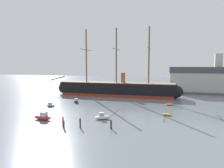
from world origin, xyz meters
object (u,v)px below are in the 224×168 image
object	(u,v)px
motorboat_mid_left	(51,105)
motorboat_alongside_bow	(76,101)
dinghy_distant_centre	(138,93)
mooring_piling_right_pair	(80,123)
motorboat_near_centre	(102,117)
mooring_piling_midwater	(63,122)
dinghy_alongside_stern	(170,104)
dockside_warehouse_right	(217,80)
tall_ship	(116,89)
mooring_piling_nearest	(64,125)
mooring_piling_left_pair	(111,125)
dinghy_mid_right	(167,114)
motorboat_foreground_left	(43,117)

from	to	relation	value
motorboat_mid_left	motorboat_alongside_bow	bearing A→B (deg)	59.74
dinghy_distant_centre	mooring_piling_right_pair	distance (m)	56.64
motorboat_near_centre	mooring_piling_midwater	distance (m)	10.57
motorboat_alongside_bow	dinghy_alongside_stern	xyz separation A→B (m)	(32.12, 4.27, -0.21)
dockside_warehouse_right	dinghy_alongside_stern	bearing A→B (deg)	-118.04
tall_ship	mooring_piling_midwater	bearing A→B (deg)	-89.23
motorboat_near_centre	motorboat_alongside_bow	size ratio (longest dim) A/B	1.14
mooring_piling_nearest	dockside_warehouse_right	world-z (taller)	dockside_warehouse_right
mooring_piling_left_pair	mooring_piling_midwater	distance (m)	10.62
dinghy_mid_right	mooring_piling_right_pair	distance (m)	24.22
tall_ship	motorboat_alongside_bow	world-z (taller)	tall_ship
tall_ship	dinghy_mid_right	xyz separation A→B (m)	(22.19, -29.77, -2.84)
motorboat_alongside_bow	dinghy_distant_centre	world-z (taller)	motorboat_alongside_bow
motorboat_near_centre	mooring_piling_left_pair	xyz separation A→B (m)	(4.33, -6.95, 0.33)
mooring_piling_nearest	mooring_piling_right_pair	distance (m)	3.44
mooring_piling_midwater	mooring_piling_nearest	bearing A→B (deg)	-50.48
dockside_warehouse_right	tall_ship	bearing A→B (deg)	-150.88
motorboat_alongside_bow	dinghy_distant_centre	distance (m)	34.25
tall_ship	motorboat_mid_left	bearing A→B (deg)	-117.64
dinghy_mid_right	mooring_piling_nearest	size ratio (longest dim) A/B	1.68
motorboat_mid_left	mooring_piling_midwater	bearing A→B (deg)	-51.27
motorboat_foreground_left	dinghy_distant_centre	bearing A→B (deg)	74.40
dinghy_mid_right	mooring_piling_nearest	world-z (taller)	mooring_piling_nearest
tall_ship	mooring_piling_nearest	bearing A→B (deg)	-88.37
motorboat_near_centre	motorboat_mid_left	xyz separation A→B (m)	(-21.37, 10.38, -0.12)
motorboat_mid_left	motorboat_foreground_left	bearing A→B (deg)	-63.63
tall_ship	dinghy_mid_right	bearing A→B (deg)	-53.30
dinghy_mid_right	mooring_piling_midwater	world-z (taller)	mooring_piling_midwater
mooring_piling_left_pair	motorboat_foreground_left	bearing A→B (deg)	172.78
dockside_warehouse_right	motorboat_near_centre	bearing A→B (deg)	-120.40
dinghy_alongside_stern	mooring_piling_left_pair	xyz separation A→B (m)	(-11.39, -30.13, 0.61)
tall_ship	motorboat_alongside_bow	xyz separation A→B (m)	(-9.60, -19.30, -2.62)
motorboat_alongside_bow	mooring_piling_left_pair	size ratio (longest dim) A/B	2.03
motorboat_foreground_left	mooring_piling_nearest	xyz separation A→B (m)	(8.49, -4.82, 0.12)
dinghy_mid_right	dinghy_distant_centre	world-z (taller)	dinghy_mid_right
tall_ship	mooring_piling_nearest	world-z (taller)	tall_ship
dinghy_distant_centre	mooring_piling_right_pair	bearing A→B (deg)	-93.24
motorboat_mid_left	dinghy_mid_right	size ratio (longest dim) A/B	1.16
mooring_piling_left_pair	mooring_piling_right_pair	xyz separation A→B (m)	(-6.62, -1.12, 0.10)
dinghy_alongside_stern	mooring_piling_right_pair	size ratio (longest dim) A/B	1.39
mooring_piling_left_pair	dockside_warehouse_right	world-z (taller)	dockside_warehouse_right
dinghy_mid_right	motorboat_foreground_left	bearing A→B (deg)	-155.95
mooring_piling_right_pair	motorboat_alongside_bow	bearing A→B (deg)	117.58
motorboat_foreground_left	mooring_piling_midwater	size ratio (longest dim) A/B	2.27
motorboat_near_centre	dinghy_mid_right	distance (m)	17.56
tall_ship	dinghy_alongside_stern	xyz separation A→B (m)	(22.52, -15.04, -2.83)
motorboat_mid_left	mooring_piling_right_pair	size ratio (longest dim) A/B	1.58
motorboat_near_centre	mooring_piling_nearest	world-z (taller)	motorboat_near_centre
motorboat_foreground_left	motorboat_near_centre	size ratio (longest dim) A/B	1.15
motorboat_mid_left	motorboat_alongside_bow	size ratio (longest dim) A/B	0.86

